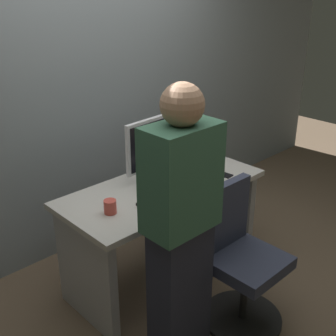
% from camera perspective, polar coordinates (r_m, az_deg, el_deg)
% --- Properties ---
extents(ground_plane, '(9.00, 9.00, 0.00)m').
position_cam_1_polar(ground_plane, '(3.43, -0.59, -13.75)').
color(ground_plane, brown).
extents(wall_back, '(6.40, 0.10, 3.00)m').
position_cam_1_polar(wall_back, '(3.46, -10.79, 13.51)').
color(wall_back, gray).
rests_on(wall_back, ground).
extents(desk, '(1.47, 0.68, 0.76)m').
position_cam_1_polar(desk, '(3.14, -0.63, -6.15)').
color(desk, beige).
rests_on(desk, ground).
extents(office_chair, '(0.52, 0.52, 0.94)m').
position_cam_1_polar(office_chair, '(2.86, 9.31, -12.11)').
color(office_chair, black).
rests_on(office_chair, ground).
extents(person_at_desk, '(0.40, 0.24, 1.64)m').
position_cam_1_polar(person_at_desk, '(2.37, 1.66, -7.97)').
color(person_at_desk, '#262838').
rests_on(person_at_desk, ground).
extents(monitor, '(0.54, 0.15, 0.46)m').
position_cam_1_polar(monitor, '(3.06, -1.63, 3.11)').
color(monitor, silver).
rests_on(monitor, desk).
extents(keyboard, '(0.44, 0.15, 0.02)m').
position_cam_1_polar(keyboard, '(2.87, -0.21, -3.72)').
color(keyboard, '#262626').
rests_on(keyboard, desk).
extents(mouse, '(0.06, 0.10, 0.03)m').
position_cam_1_polar(mouse, '(3.08, 3.81, -1.62)').
color(mouse, white).
rests_on(mouse, desk).
extents(cup_near_keyboard, '(0.08, 0.08, 0.09)m').
position_cam_1_polar(cup_near_keyboard, '(2.69, -7.59, -5.05)').
color(cup_near_keyboard, '#D84C3F').
rests_on(cup_near_keyboard, desk).
extents(book_stack, '(0.22, 0.18, 0.13)m').
position_cam_1_polar(book_stack, '(3.40, 4.36, 1.76)').
color(book_stack, '#594C72').
rests_on(book_stack, desk).
extents(cell_phone, '(0.09, 0.15, 0.01)m').
position_cam_1_polar(cell_phone, '(3.22, 7.16, -0.81)').
color(cell_phone, black).
rests_on(cell_phone, desk).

